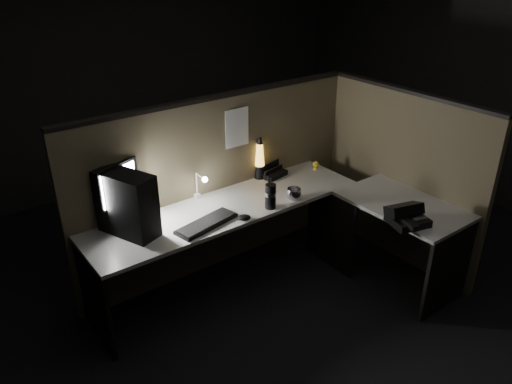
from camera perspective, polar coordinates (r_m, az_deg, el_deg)
floor at (r=4.02m, az=3.76°, el=-13.53°), size 6.00×6.00×0.00m
room_shell at (r=3.23m, az=4.61°, el=9.09°), size 6.00×6.00×6.00m
partition_back at (r=4.24m, az=-4.09°, el=0.83°), size 2.66×0.06×1.50m
partition_right at (r=4.53m, az=16.13°, el=1.54°), size 0.06×1.66×1.50m
desk at (r=3.94m, az=3.61°, el=-4.12°), size 2.60×1.60×0.73m
pc_tower at (r=3.59m, az=-14.57°, el=-1.32°), size 0.34×0.48×0.46m
monitor at (r=3.68m, az=-15.40°, el=0.33°), size 0.35×0.18×0.48m
keyboard at (r=3.68m, az=-5.68°, el=-3.62°), size 0.52×0.26×0.02m
mouse at (r=3.73m, az=-1.36°, el=-2.92°), size 0.12×0.10×0.04m
clip_lamp at (r=3.98m, az=-6.33°, el=0.79°), size 0.04×0.18×0.23m
organizer at (r=4.45m, az=1.69°, el=2.41°), size 0.26×0.24×0.17m
lava_lamp at (r=4.35m, az=0.43°, el=3.52°), size 0.10×0.10×0.37m
travel_mug at (r=3.86m, az=1.66°, el=-0.50°), size 0.09×0.09×0.20m
steel_mug at (r=4.02m, az=4.34°, el=-0.23°), size 0.16×0.16×0.10m
figurine at (r=4.60m, az=6.84°, el=3.17°), size 0.06×0.06×0.06m
pinned_paper at (r=4.11m, az=-2.18°, el=7.34°), size 0.23×0.00×0.32m
desk_phone at (r=3.83m, az=16.80°, el=-2.64°), size 0.32×0.32×0.16m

